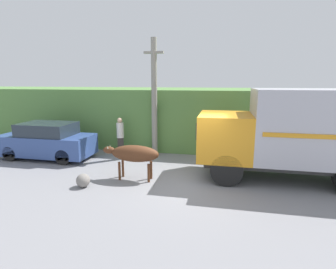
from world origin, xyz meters
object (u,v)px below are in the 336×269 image
Objects in this scene: utility_pole at (154,96)px; roadside_rock at (83,180)px; cargo_truck at (296,132)px; brown_cow at (134,154)px; pedestrian_on_hill at (120,134)px; parked_suv at (47,141)px.

roadside_rock is at bearing -107.45° from utility_pole.
cargo_truck is 13.60× the size of roadside_rock.
pedestrian_on_hill reaches higher than brown_cow.
roadside_rock is at bearing -166.44° from cargo_truck.
utility_pole reaches higher than brown_cow.
utility_pole is at bearing 104.82° from brown_cow.
brown_cow is 0.39× the size of utility_pole.
pedestrian_on_hill is 3.90× the size of roadside_rock.
pedestrian_on_hill is 2.45m from utility_pole.
roadside_rock is at bearing -131.34° from brown_cow.
pedestrian_on_hill reaches higher than parked_suv.
brown_cow is at bearing -88.47° from utility_pole.
cargo_truck is at bearing 16.51° from roadside_rock.
cargo_truck is at bearing 23.96° from brown_cow.
parked_suv is at bearing 173.23° from cargo_truck.
parked_suv is (-10.32, 0.69, -0.98)m from cargo_truck.
brown_cow is 3.78m from utility_pole.
pedestrian_on_hill is at bearing -169.96° from utility_pole.
pedestrian_on_hill is (-7.26, 1.96, -0.78)m from cargo_truck.
cargo_truck is 6.15m from utility_pole.
utility_pole is 11.79× the size of roadside_rock.
brown_cow is at bearing -22.43° from parked_suv.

